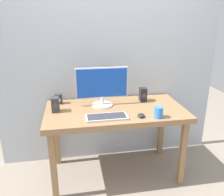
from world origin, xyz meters
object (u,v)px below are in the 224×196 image
Objects in this scene: desk at (115,116)px; speaker_left at (55,105)px; audio_controller at (59,99)px; monitor at (102,86)px; mouse at (141,115)px; keyboard_primary at (107,117)px; speaker_right at (143,94)px; coffee_mug at (159,112)px.

desk is 9.51× the size of speaker_left.
speaker_left is 0.23m from audio_controller.
monitor reaches higher than mouse.
speaker_right is at bearing 40.05° from keyboard_primary.
speaker_left is 1.40× the size of coffee_mug.
mouse is 0.78× the size of audio_controller.
monitor is 0.49m from speaker_right.
desk is 0.64m from audio_controller.
speaker_left is (-0.48, -0.09, -0.14)m from monitor.
mouse reaches higher than keyboard_primary.
mouse is (0.20, -0.24, 0.09)m from desk.
speaker_right is at bearing -4.63° from audio_controller.
mouse is at bearing -48.79° from monitor.
coffee_mug is at bearing -38.37° from desk.
audio_controller reaches higher than keyboard_primary.
speaker_left is at bearing -95.68° from audio_controller.
speaker_left is at bearing 161.81° from coffee_mug.
desk is 0.42m from speaker_right.
coffee_mug reaches higher than desk.
monitor is 3.65× the size of speaker_left.
audio_controller is 1.08m from coffee_mug.
desk is at bearing -3.06° from speaker_left.
speaker_right reaches higher than audio_controller.
monitor is 3.61× the size of speaker_right.
desk is at bearing 141.63° from coffee_mug.
audio_controller is at bearing 150.02° from coffee_mug.
audio_controller is (-0.92, 0.07, -0.02)m from speaker_right.
monitor reaches higher than coffee_mug.
monitor is 0.65m from coffee_mug.
coffee_mug is (0.95, -0.31, -0.02)m from speaker_left.
speaker_right is 0.96m from speaker_left.
audio_controller is (-0.46, 0.13, -0.16)m from monitor.
desk is 3.63× the size of keyboard_primary.
speaker_right is 0.92m from audio_controller.
mouse is at bearing -50.20° from desk.
speaker_right is (0.47, 0.39, 0.06)m from keyboard_primary.
audio_controller reaches higher than mouse.
monitor is at bearing 11.03° from speaker_left.
speaker_right reaches higher than mouse.
monitor is 5.10× the size of coffee_mug.
mouse is (0.33, -0.03, 0.00)m from keyboard_primary.
desk is 13.29× the size of coffee_mug.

